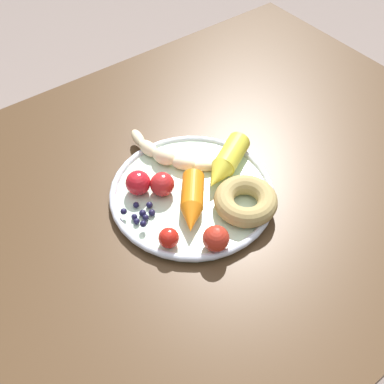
{
  "coord_description": "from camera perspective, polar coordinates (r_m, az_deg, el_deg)",
  "views": [
    {
      "loc": [
        0.39,
        0.45,
        1.36
      ],
      "look_at": [
        0.06,
        0.02,
        0.75
      ],
      "focal_mm": 44.85,
      "sensor_mm": 36.0,
      "label": 1
    }
  ],
  "objects": [
    {
      "name": "ground_plane",
      "position": [
        1.48,
        1.5,
        -18.03
      ],
      "size": [
        6.0,
        6.0,
        0.0
      ],
      "primitive_type": "plane",
      "color": "gray"
    },
    {
      "name": "carrot_orange",
      "position": [
        0.78,
        0.01,
        -1.25
      ],
      "size": [
        0.1,
        0.12,
        0.04
      ],
      "color": "orange",
      "rests_on": "plate"
    },
    {
      "name": "banana",
      "position": [
        0.87,
        -3.05,
        4.44
      ],
      "size": [
        0.1,
        0.18,
        0.03
      ],
      "color": "beige",
      "rests_on": "plate"
    },
    {
      "name": "tomato_far",
      "position": [
        0.74,
        2.87,
        -5.55
      ],
      "size": [
        0.04,
        0.04,
        0.04
      ],
      "primitive_type": "sphere",
      "color": "red",
      "rests_on": "plate"
    },
    {
      "name": "plate",
      "position": [
        0.82,
        0.0,
        -0.13
      ],
      "size": [
        0.28,
        0.28,
        0.02
      ],
      "color": "silver",
      "rests_on": "dining_table"
    },
    {
      "name": "tomato_mid",
      "position": [
        0.74,
        -2.79,
        -5.47
      ],
      "size": [
        0.03,
        0.03,
        0.03
      ],
      "primitive_type": "sphere",
      "color": "red",
      "rests_on": "plate"
    },
    {
      "name": "blueberry_pile",
      "position": [
        0.79,
        -6.05,
        -2.63
      ],
      "size": [
        0.06,
        0.06,
        0.02
      ],
      "color": "#191638",
      "rests_on": "plate"
    },
    {
      "name": "tomato_near",
      "position": [
        0.81,
        -3.56,
        0.92
      ],
      "size": [
        0.04,
        0.04,
        0.04
      ],
      "primitive_type": "sphere",
      "color": "red",
      "rests_on": "plate"
    },
    {
      "name": "carrot_yellow",
      "position": [
        0.84,
        4.0,
        3.54
      ],
      "size": [
        0.13,
        0.1,
        0.04
      ],
      "color": "yellow",
      "rests_on": "plate"
    },
    {
      "name": "tomato_extra",
      "position": [
        0.81,
        -6.43,
        1.09
      ],
      "size": [
        0.04,
        0.04,
        0.04
      ],
      "primitive_type": "sphere",
      "color": "red",
      "rests_on": "plate"
    },
    {
      "name": "donut",
      "position": [
        0.79,
        6.4,
        -1.04
      ],
      "size": [
        0.13,
        0.13,
        0.03
      ],
      "primitive_type": "torus",
      "rotation": [
        0.0,
        0.0,
        0.26
      ],
      "color": "tan",
      "rests_on": "plate"
    },
    {
      "name": "dining_table",
      "position": [
        0.93,
        2.27,
        -2.07
      ],
      "size": [
        1.06,
        0.83,
        0.73
      ],
      "color": "#4A321C",
      "rests_on": "ground_plane"
    }
  ]
}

